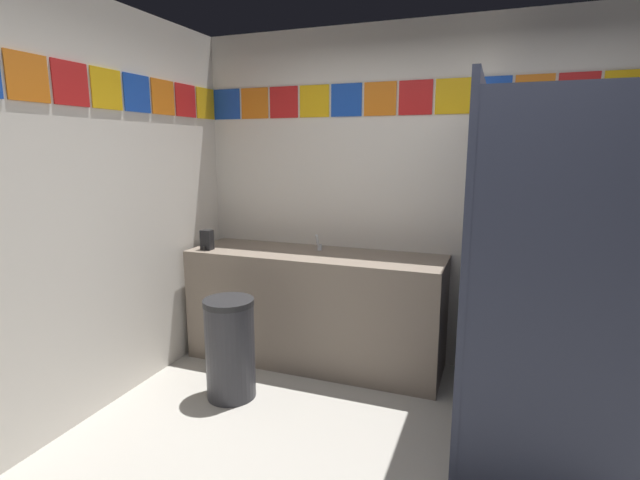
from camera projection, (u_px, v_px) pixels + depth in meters
name	position (u px, v px, depth m)	size (l,w,h in m)	color
wall_back	(430.00, 199.00, 3.68)	(3.77, 0.09, 2.63)	silver
wall_side	(58.00, 214.00, 2.80)	(0.09, 3.28, 2.63)	silver
vanity_counter	(315.00, 307.00, 3.81)	(2.02, 0.61, 0.90)	gray
faucet_center	(319.00, 244.00, 3.80)	(0.04, 0.10, 0.14)	silver
soap_dispenser	(207.00, 240.00, 3.84)	(0.09, 0.09, 0.16)	black
stall_divider	(500.00, 275.00, 2.58)	(0.92, 1.50, 2.05)	#33384C
toilet	(567.00, 370.00, 3.06)	(0.39, 0.49, 0.74)	white
trash_bin	(230.00, 348.00, 3.28)	(0.34, 0.34, 0.70)	#333338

